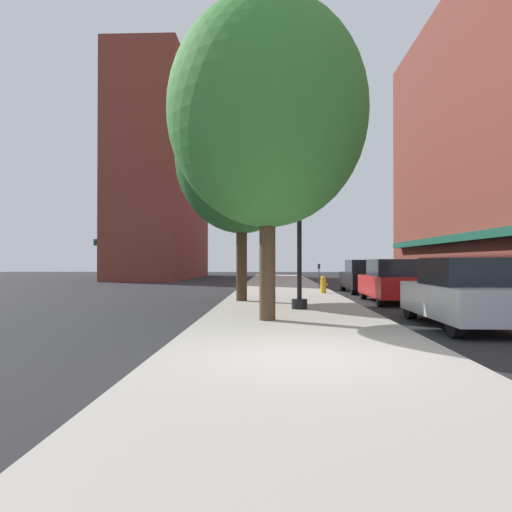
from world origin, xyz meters
TOP-DOWN VIEW (x-y plane):
  - ground_plane at (4.00, 18.00)m, footprint 90.00×90.00m
  - sidewalk_slab at (0.00, 19.00)m, footprint 4.80×50.00m
  - building_far_background at (-11.01, 37.00)m, footprint 6.80×18.00m
  - lamppost at (0.28, 7.08)m, footprint 0.48×0.48m
  - fire_hydrant at (1.79, 14.38)m, footprint 0.33×0.26m
  - parking_meter_near at (2.05, 19.24)m, footprint 0.14×0.09m
  - tree_near at (-1.70, 9.99)m, footprint 4.93×4.93m
  - tree_mid at (-0.67, 4.28)m, footprint 4.99×4.99m
  - car_silver at (4.00, 3.96)m, footprint 1.80×4.30m
  - car_red at (4.00, 10.68)m, footprint 1.80×4.30m
  - car_black at (4.00, 16.31)m, footprint 1.80×4.30m

SIDE VIEW (x-z plane):
  - ground_plane at x=4.00m, z-range 0.00..0.00m
  - sidewalk_slab at x=0.00m, z-range 0.00..0.12m
  - fire_hydrant at x=1.79m, z-range 0.12..0.91m
  - car_silver at x=4.00m, z-range -0.02..1.64m
  - car_red at x=4.00m, z-range -0.02..1.64m
  - car_black at x=4.00m, z-range -0.02..1.64m
  - parking_meter_near at x=2.05m, z-range 0.29..1.60m
  - lamppost at x=0.28m, z-range 0.25..6.15m
  - tree_mid at x=-0.67m, z-range 1.26..9.31m
  - tree_near at x=-1.70m, z-range 1.36..9.52m
  - building_far_background at x=-11.01m, z-range -0.02..19.06m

